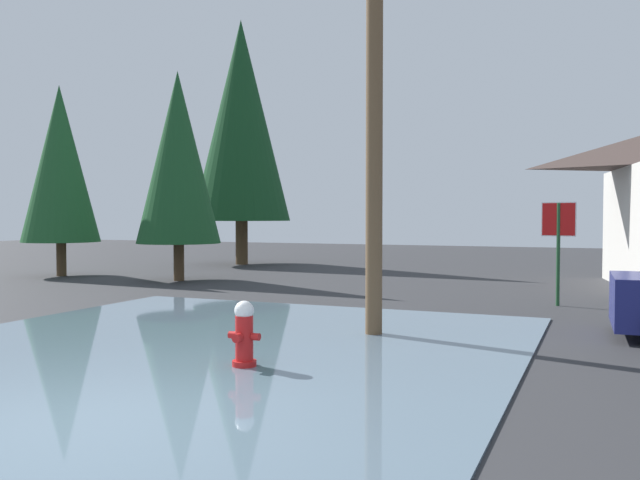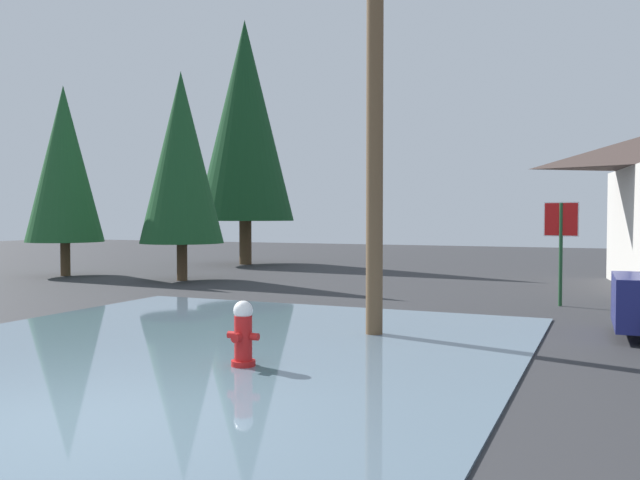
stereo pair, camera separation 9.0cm
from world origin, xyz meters
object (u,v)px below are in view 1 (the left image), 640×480
at_px(utility_pole, 375,26).
at_px(pine_tree_mid_left, 60,164).
at_px(fire_hydrant, 244,335).
at_px(pine_tree_short_left, 241,121).
at_px(pine_tree_tall_left, 178,158).
at_px(stop_sign_far, 559,232).

relative_size(utility_pole, pine_tree_mid_left, 1.56).
height_order(fire_hydrant, pine_tree_short_left, pine_tree_short_left).
bearing_deg(pine_tree_tall_left, utility_pole, -38.18).
bearing_deg(utility_pole, fire_hydrant, -105.16).
relative_size(fire_hydrant, pine_tree_mid_left, 0.14).
xyz_separation_m(utility_pole, pine_tree_short_left, (-10.26, 13.65, 0.79)).
bearing_deg(pine_tree_mid_left, fire_hydrant, -37.69).
distance_m(fire_hydrant, utility_pole, 5.59).
bearing_deg(fire_hydrant, utility_pole, 74.84).
bearing_deg(pine_tree_short_left, fire_hydrant, -60.31).
xyz_separation_m(utility_pole, stop_sign_far, (2.60, 5.13, -3.47)).
distance_m(utility_pole, pine_tree_mid_left, 14.70).
height_order(utility_pole, stop_sign_far, utility_pole).
height_order(utility_pole, pine_tree_tall_left, utility_pole).
relative_size(utility_pole, pine_tree_tall_left, 1.53).
distance_m(stop_sign_far, pine_tree_tall_left, 11.47).
bearing_deg(fire_hydrant, pine_tree_short_left, 119.69).
bearing_deg(utility_pole, pine_tree_mid_left, 153.44).
distance_m(fire_hydrant, pine_tree_tall_left, 12.85).
xyz_separation_m(fire_hydrant, pine_tree_tall_left, (-7.75, 9.68, 3.35)).
bearing_deg(stop_sign_far, pine_tree_short_left, 146.48).
xyz_separation_m(fire_hydrant, utility_pole, (0.80, 2.95, 4.68)).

